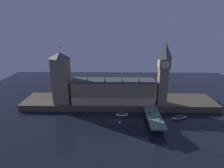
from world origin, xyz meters
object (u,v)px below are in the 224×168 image
object	(u,v)px
clock_tower	(163,72)
pedestrian_mid_walk	(162,118)
street_lamp_mid	(161,112)
pedestrian_near_rail	(150,122)
boat_downstream	(179,118)
car_northbound_lead	(150,113)
street_lamp_near	(150,120)
pedestrian_far_rail	(146,112)
victoria_tower	(61,78)
boat_upstream	(122,115)
car_southbound_trail	(155,111)
car_southbound_lead	(159,118)
street_lamp_far	(145,106)

from	to	relation	value
clock_tower	pedestrian_mid_walk	distance (m)	50.21
street_lamp_mid	clock_tower	bearing A→B (deg)	77.23
pedestrian_near_rail	pedestrian_mid_walk	bearing A→B (deg)	34.91
boat_downstream	car_northbound_lead	bearing A→B (deg)	-173.98
street_lamp_near	pedestrian_far_rail	bearing A→B (deg)	88.98
street_lamp_near	car_northbound_lead	bearing A→B (deg)	80.58
pedestrian_far_rail	pedestrian_near_rail	bearing A→B (deg)	-90.00
victoria_tower	boat_upstream	distance (m)	76.51
victoria_tower	car_southbound_trail	xyz separation A→B (m)	(98.78, -25.38, -26.99)
car_southbound_lead	boat_upstream	bearing A→B (deg)	149.30
pedestrian_near_rail	street_lamp_far	size ratio (longest dim) A/B	0.25
clock_tower	street_lamp_far	bearing A→B (deg)	-140.45
victoria_tower	street_lamp_near	bearing A→B (deg)	-29.23
car_northbound_lead	street_lamp_near	xyz separation A→B (m)	(-3.44, -20.75, 3.69)
car_southbound_lead	pedestrian_near_rail	bearing A→B (deg)	-141.69
car_northbound_lead	street_lamp_mid	bearing A→B (deg)	-32.34
pedestrian_mid_walk	car_southbound_lead	bearing A→B (deg)	-157.16
victoria_tower	street_lamp_far	bearing A→B (deg)	-12.94
pedestrian_far_rail	street_lamp_far	world-z (taller)	street_lamp_far
pedestrian_mid_walk	boat_downstream	bearing A→B (deg)	31.44
street_lamp_near	street_lamp_far	xyz separation A→B (m)	(-0.00, 29.44, 0.15)
victoria_tower	car_southbound_lead	bearing A→B (deg)	-22.21
clock_tower	pedestrian_far_rail	bearing A→B (deg)	-129.80
car_southbound_trail	street_lamp_near	size ratio (longest dim) A/B	0.58
car_southbound_trail	street_lamp_far	bearing A→B (deg)	152.87
victoria_tower	pedestrian_far_rail	xyz separation A→B (m)	(89.66, -27.54, -26.83)
street_lamp_mid	pedestrian_far_rail	bearing A→B (deg)	148.55
pedestrian_near_rail	street_lamp_near	world-z (taller)	street_lamp_near
clock_tower	boat_upstream	xyz separation A→B (m)	(-43.52, -16.80, -41.41)
car_northbound_lead	pedestrian_mid_walk	distance (m)	13.43
street_lamp_near	boat_downstream	size ratio (longest dim) A/B	0.39
car_northbound_lead	pedestrian_near_rail	size ratio (longest dim) A/B	2.45
car_northbound_lead	clock_tower	bearing A→B (deg)	56.66
boat_downstream	pedestrian_mid_walk	bearing A→B (deg)	-148.56
victoria_tower	car_southbound_trail	bearing A→B (deg)	-14.41
clock_tower	car_northbound_lead	distance (m)	46.49
pedestrian_far_rail	boat_downstream	size ratio (longest dim) A/B	0.09
victoria_tower	clock_tower	bearing A→B (deg)	-2.06
car_northbound_lead	street_lamp_mid	xyz separation A→B (m)	(9.52, -6.03, 3.84)
pedestrian_far_rail	victoria_tower	bearing A→B (deg)	162.93
victoria_tower	pedestrian_far_rail	bearing A→B (deg)	-17.07
car_southbound_lead	pedestrian_near_rail	size ratio (longest dim) A/B	2.26
pedestrian_mid_walk	street_lamp_near	distance (m)	16.99
clock_tower	street_lamp_near	world-z (taller)	clock_tower
car_southbound_lead	street_lamp_mid	xyz separation A→B (m)	(3.44, 5.10, 3.84)
street_lamp_far	car_southbound_trail	bearing A→B (deg)	-27.13
boat_upstream	pedestrian_near_rail	bearing A→B (deg)	-48.32
car_southbound_trail	street_lamp_mid	world-z (taller)	street_lamp_mid
car_southbound_lead	pedestrian_mid_walk	distance (m)	3.31
pedestrian_far_rail	clock_tower	bearing A→B (deg)	50.20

